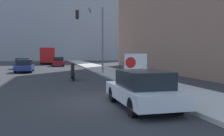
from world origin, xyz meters
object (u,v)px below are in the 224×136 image
at_px(jogger_on_sidewalk, 137,68).
at_px(traffic_light_pole, 94,29).
at_px(seated_protester, 141,75).
at_px(protest_banner, 135,66).
at_px(motorcycle_on_road, 73,73).
at_px(car_on_road_nearest, 25,66).
at_px(city_bus_on_road, 48,55).
at_px(car_on_road_distant, 58,62).
at_px(parked_car_curbside, 143,89).
at_px(car_on_road_midblock, 23,63).

xyz_separation_m(jogger_on_sidewalk, traffic_light_pole, (-2.06, 6.88, 3.41)).
xyz_separation_m(seated_protester, protest_banner, (0.66, 2.90, 0.37)).
distance_m(seated_protester, motorcycle_on_road, 6.77).
bearing_deg(motorcycle_on_road, car_on_road_nearest, 115.07).
xyz_separation_m(seated_protester, city_bus_on_road, (-5.63, 37.78, 1.01)).
height_order(protest_banner, car_on_road_distant, protest_banner).
distance_m(protest_banner, motorcycle_on_road, 5.07).
xyz_separation_m(car_on_road_nearest, car_on_road_distant, (3.96, 12.43, 0.05)).
relative_size(seated_protester, traffic_light_pole, 0.18).
bearing_deg(seated_protester, jogger_on_sidewalk, 79.94).
relative_size(city_bus_on_road, motorcycle_on_road, 5.24).
distance_m(traffic_light_pole, city_bus_on_road, 27.70).
relative_size(traffic_light_pole, parked_car_curbside, 1.48).
relative_size(seated_protester, car_on_road_nearest, 0.25).
distance_m(seated_protester, city_bus_on_road, 38.21).
relative_size(seated_protester, parked_car_curbside, 0.27).
xyz_separation_m(car_on_road_midblock, car_on_road_distant, (4.84, 5.60, 0.02)).
height_order(seated_protester, motorcycle_on_road, seated_protester).
bearing_deg(protest_banner, car_on_road_distant, 100.39).
bearing_deg(city_bus_on_road, jogger_on_sidewalk, -78.84).
bearing_deg(seated_protester, city_bus_on_road, 104.75).
bearing_deg(car_on_road_midblock, jogger_on_sidewalk, -61.87).
bearing_deg(car_on_road_nearest, car_on_road_midblock, 97.30).
height_order(traffic_light_pole, car_on_road_nearest, traffic_light_pole).
bearing_deg(protest_banner, car_on_road_nearest, 124.56).
height_order(traffic_light_pole, car_on_road_midblock, traffic_light_pole).
height_order(protest_banner, motorcycle_on_road, protest_banner).
bearing_deg(seated_protester, parked_car_curbside, -103.70).
relative_size(jogger_on_sidewalk, car_on_road_midblock, 0.34).
bearing_deg(parked_car_curbside, traffic_light_pole, 87.14).
relative_size(traffic_light_pole, city_bus_on_road, 0.55).
relative_size(traffic_light_pole, car_on_road_midblock, 1.34).
xyz_separation_m(protest_banner, car_on_road_midblock, (-9.39, 19.19, -0.44)).
distance_m(parked_car_curbside, city_bus_on_road, 42.73).
bearing_deg(jogger_on_sidewalk, protest_banner, 81.23).
xyz_separation_m(jogger_on_sidewalk, protest_banner, (-0.43, -0.82, 0.17)).
height_order(car_on_road_nearest, car_on_road_midblock, car_on_road_midblock).
distance_m(city_bus_on_road, motorcycle_on_road, 32.05).
distance_m(parked_car_curbside, car_on_road_distant, 32.52).
relative_size(car_on_road_distant, city_bus_on_road, 0.42).
bearing_deg(city_bus_on_road, parked_car_curbside, -84.77).
xyz_separation_m(car_on_road_nearest, car_on_road_midblock, (-0.87, 6.83, 0.02)).
relative_size(protest_banner, car_on_road_distant, 0.39).
bearing_deg(car_on_road_distant, seated_protester, -82.01).
height_order(jogger_on_sidewalk, city_bus_on_road, city_bus_on_road).
bearing_deg(car_on_road_nearest, city_bus_on_road, 84.36).
relative_size(protest_banner, parked_car_curbside, 0.44).
xyz_separation_m(seated_protester, parked_car_curbside, (-1.73, -4.76, -0.07)).
bearing_deg(motorcycle_on_road, car_on_road_midblock, 108.01).
bearing_deg(parked_car_curbside, city_bus_on_road, 95.23).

